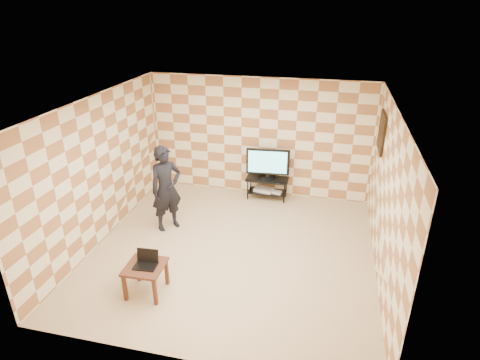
% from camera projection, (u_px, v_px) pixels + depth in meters
% --- Properties ---
extents(floor, '(5.00, 5.00, 0.00)m').
position_uv_depth(floor, '(233.00, 250.00, 7.35)').
color(floor, tan).
rests_on(floor, ground).
extents(wall_back, '(5.00, 0.02, 2.70)m').
position_uv_depth(wall_back, '(259.00, 138.00, 9.00)').
color(wall_back, beige).
rests_on(wall_back, ground).
extents(wall_front, '(5.00, 0.02, 2.70)m').
position_uv_depth(wall_front, '(179.00, 274.00, 4.57)').
color(wall_front, beige).
rests_on(wall_front, ground).
extents(wall_left, '(0.02, 5.00, 2.70)m').
position_uv_depth(wall_left, '(99.00, 170.00, 7.30)').
color(wall_left, beige).
rests_on(wall_left, ground).
extents(wall_right, '(0.02, 5.00, 2.70)m').
position_uv_depth(wall_right, '(387.00, 199.00, 6.27)').
color(wall_right, beige).
rests_on(wall_right, ground).
extents(ceiling, '(5.00, 5.00, 0.02)m').
position_uv_depth(ceiling, '(231.00, 105.00, 6.22)').
color(ceiling, white).
rests_on(ceiling, wall_back).
extents(wall_art, '(0.04, 0.72, 0.72)m').
position_uv_depth(wall_art, '(382.00, 132.00, 7.40)').
color(wall_art, black).
rests_on(wall_art, wall_right).
extents(tv_stand, '(0.95, 0.43, 0.50)m').
position_uv_depth(tv_stand, '(267.00, 184.00, 9.10)').
color(tv_stand, black).
rests_on(tv_stand, floor).
extents(tv, '(0.96, 0.20, 0.70)m').
position_uv_depth(tv, '(268.00, 162.00, 8.88)').
color(tv, black).
rests_on(tv, tv_stand).
extents(dvd_player, '(0.46, 0.37, 0.07)m').
position_uv_depth(dvd_player, '(264.00, 189.00, 9.19)').
color(dvd_player, silver).
rests_on(dvd_player, tv_stand).
extents(game_console, '(0.23, 0.18, 0.05)m').
position_uv_depth(game_console, '(277.00, 192.00, 9.08)').
color(game_console, silver).
rests_on(game_console, tv_stand).
extents(side_table, '(0.59, 0.59, 0.50)m').
position_uv_depth(side_table, '(145.00, 270.00, 6.14)').
color(side_table, '#341B10').
rests_on(side_table, floor).
extents(laptop, '(0.36, 0.29, 0.23)m').
position_uv_depth(laptop, '(146.00, 262.00, 6.11)').
color(laptop, black).
rests_on(laptop, side_table).
extents(person, '(0.73, 0.74, 1.72)m').
position_uv_depth(person, '(166.00, 189.00, 7.73)').
color(person, black).
rests_on(person, floor).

